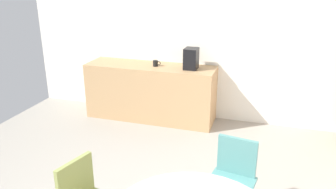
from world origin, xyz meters
The scene contains 5 objects.
wall_back centered at (0.00, 3.00, 1.30)m, with size 6.00×0.10×2.60m, color white.
counter_block centered at (-0.77, 2.65, 0.45)m, with size 2.08×0.60×0.90m, color tan.
chair_teal centered at (0.81, 0.59, 0.52)m, with size 0.48×0.48×0.83m.
mug_white centered at (-0.68, 2.63, 0.95)m, with size 0.13×0.08×0.09m.
coffee_maker centered at (-0.11, 2.65, 1.06)m, with size 0.20×0.24×0.32m, color black.
Camera 1 is at (1.02, -2.19, 2.29)m, focal length 35.78 mm.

